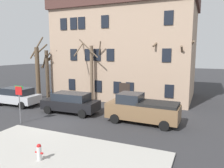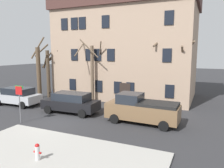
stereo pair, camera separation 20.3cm
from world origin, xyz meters
name	(u,v)px [view 2 (the right image)]	position (x,y,z in m)	size (l,w,h in m)	color
ground_plane	(57,122)	(0.00, 0.00, 0.00)	(120.00, 120.00, 0.00)	#2D2D30
building_main	(127,45)	(1.16, 11.49, 5.89)	(15.32, 9.16, 11.64)	tan
tree_bare_near	(39,70)	(-7.22, 6.19, 3.09)	(2.30, 1.42, 6.78)	brown
tree_bare_mid	(49,72)	(-6.36, 6.75, 2.92)	(2.46, 1.58, 5.81)	#4C3D2D
tree_bare_far	(92,70)	(-0.78, 6.67, 3.34)	(2.67, 2.87, 6.49)	brown
tree_bare_end	(173,64)	(7.03, 7.55, 4.02)	(3.52, 2.68, 7.43)	brown
car_silver_wagon	(18,96)	(-6.72, 2.61, 0.89)	(4.48, 2.19, 1.70)	#B7BABF
car_black_wagon	(71,102)	(-0.47, 2.43, 0.90)	(4.84, 2.21, 1.72)	black
pickup_truck_brown	(142,109)	(5.70, 2.31, 1.02)	(5.24, 2.25, 2.11)	brown
fire_hydrant	(37,151)	(2.91, -5.15, 0.53)	(0.42, 0.22, 0.79)	silver
street_sign_pole	(19,97)	(-2.28, -1.27, 1.91)	(0.76, 0.07, 2.73)	slate
bicycle_leaning	(54,95)	(-5.44, 6.28, 0.37)	(1.70, 0.51, 1.03)	black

